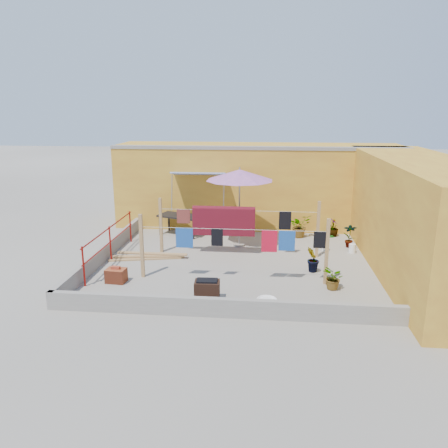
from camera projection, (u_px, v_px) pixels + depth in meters
The scene contains 21 objects.
ground at pixel (236, 263), 13.32m from camera, with size 80.00×80.00×0.00m, color #9E998E.
wall_back at pixel (257, 185), 17.37m from camera, with size 11.00×3.27×3.21m.
wall_right at pixel (419, 216), 12.40m from camera, with size 2.40×9.00×3.20m, color gold.
parapet_front at pixel (224, 308), 9.82m from camera, with size 8.30×0.16×0.44m, color gray.
parapet_left at pixel (106, 252), 13.65m from camera, with size 0.16×7.30×0.44m, color gray.
red_railing at pixel (110, 238), 13.31m from camera, with size 0.05×4.20×1.10m.
clothesline_rig at pixel (226, 224), 13.62m from camera, with size 5.09×2.35×1.80m.
patio_umbrella at pixel (240, 175), 14.35m from camera, with size 2.27×2.27×2.70m.
outdoor_table at pixel (180, 217), 16.10m from camera, with size 1.77×1.26×0.75m.
brick_stack at pixel (116, 275), 11.78m from camera, with size 0.55×0.42×0.45m.
lumber_pile at pixel (149, 256), 13.67m from camera, with size 2.38×0.66×0.14m.
brazier at pixel (207, 290), 10.63m from camera, with size 0.62×0.43×0.54m.
white_basin at pixel (267, 300), 10.60m from camera, with size 0.51×0.51×0.09m.
water_jug_a at pixel (325, 247), 14.41m from camera, with size 0.20×0.20×0.31m.
water_jug_b at pixel (352, 248), 14.19m from camera, with size 0.21×0.21×0.34m.
green_hose at pixel (328, 235), 16.08m from camera, with size 0.47×0.47×0.07m.
plant_back_a at pixel (300, 226), 15.87m from camera, with size 0.75×0.65×0.84m, color #225A19.
plant_back_b at pixel (333, 227), 15.98m from camera, with size 0.38×0.38×0.68m, color #225A19.
plant_right_a at pixel (350, 236), 14.68m from camera, with size 0.44×0.30×0.83m, color #225A19.
plant_right_b at pixel (313, 259), 12.45m from camera, with size 0.42×0.34×0.77m, color #225A19.
plant_right_c at pixel (334, 278), 11.27m from camera, with size 0.57×0.49×0.63m, color #225A19.
Camera 1 is at (0.89, -12.54, 4.57)m, focal length 35.00 mm.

